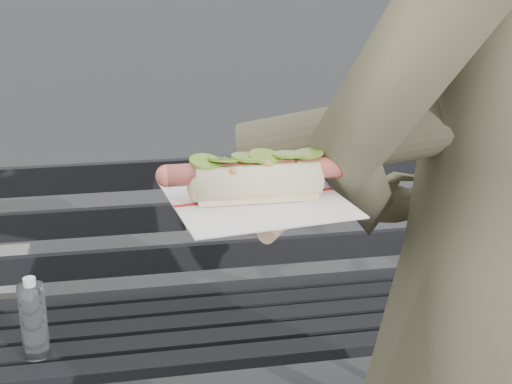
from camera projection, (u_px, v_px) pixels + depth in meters
park_bench at (210, 292)px, 1.98m from camera, size 1.50×0.44×0.88m
person at (488, 303)px, 1.07m from camera, size 0.79×0.67×1.85m
held_hotdog at (390, 139)px, 0.90m from camera, size 0.62×0.32×0.20m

